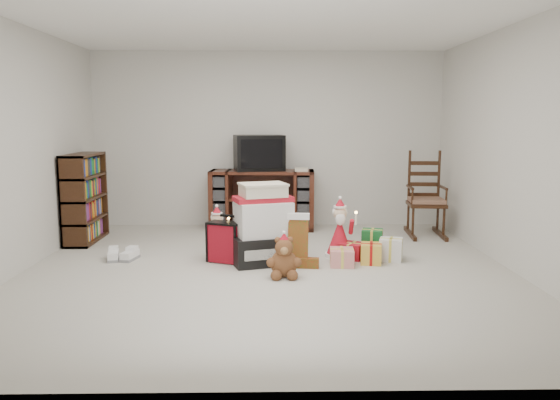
% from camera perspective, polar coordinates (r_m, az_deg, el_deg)
% --- Properties ---
extents(room, '(5.01, 5.01, 2.51)m').
position_cam_1_polar(room, '(5.42, -1.32, 5.37)').
color(room, '#ACA89E').
rests_on(room, ground).
extents(tv_stand, '(1.48, 0.60, 0.83)m').
position_cam_1_polar(tv_stand, '(7.70, -1.87, 0.05)').
color(tv_stand, '#451D13').
rests_on(tv_stand, floor).
extents(bookshelf, '(0.30, 0.91, 1.11)m').
position_cam_1_polar(bookshelf, '(7.32, -19.71, 0.07)').
color(bookshelf, '#321B0D').
rests_on(bookshelf, floor).
extents(rocking_chair, '(0.53, 0.81, 1.17)m').
position_cam_1_polar(rocking_chair, '(7.54, 14.89, -0.54)').
color(rocking_chair, '#321B0D').
rests_on(rocking_chair, floor).
extents(gift_pile, '(0.78, 0.66, 0.84)m').
position_cam_1_polar(gift_pile, '(5.86, -1.77, -3.05)').
color(gift_pile, black).
rests_on(gift_pile, floor).
extents(red_suitcase, '(0.38, 0.30, 0.52)m').
position_cam_1_polar(red_suitcase, '(5.94, -5.81, -4.39)').
color(red_suitcase, maroon).
rests_on(red_suitcase, floor).
extents(stocking, '(0.28, 0.15, 0.58)m').
position_cam_1_polar(stocking, '(5.72, 1.91, -4.19)').
color(stocking, '#0B6A1A').
rests_on(stocking, floor).
extents(teddy_bear, '(0.27, 0.24, 0.40)m').
position_cam_1_polar(teddy_bear, '(5.38, 0.42, -6.25)').
color(teddy_bear, brown).
rests_on(teddy_bear, floor).
extents(santa_figurine, '(0.33, 0.31, 0.67)m').
position_cam_1_polar(santa_figurine, '(6.17, 6.25, -3.59)').
color(santa_figurine, '#B31323').
rests_on(santa_figurine, floor).
extents(mrs_claus_figurine, '(0.28, 0.27, 0.58)m').
position_cam_1_polar(mrs_claus_figurine, '(6.22, -6.57, -3.84)').
color(mrs_claus_figurine, '#B31323').
rests_on(mrs_claus_figurine, floor).
extents(sneaker_pair, '(0.35, 0.30, 0.10)m').
position_cam_1_polar(sneaker_pair, '(6.29, -16.22, -5.60)').
color(sneaker_pair, white).
rests_on(sneaker_pair, floor).
extents(gift_cluster, '(0.71, 0.81, 0.24)m').
position_cam_1_polar(gift_cluster, '(6.07, 9.21, -5.16)').
color(gift_cluster, '#A2121E').
rests_on(gift_cluster, floor).
extents(crt_television, '(0.74, 0.59, 0.49)m').
position_cam_1_polar(crt_television, '(7.65, -2.21, 4.95)').
color(crt_television, black).
rests_on(crt_television, tv_stand).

